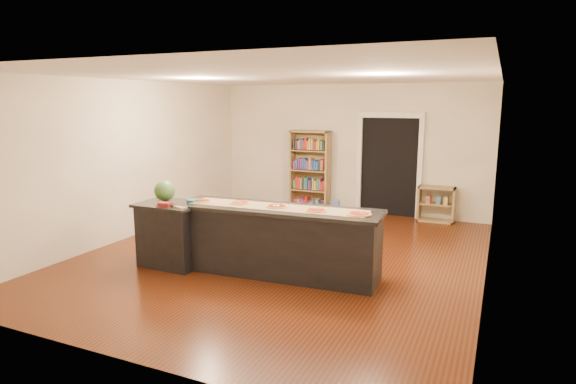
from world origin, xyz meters
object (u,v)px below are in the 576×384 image
at_px(watermelon, 165,191).
at_px(low_shelf, 436,204).
at_px(bookshelf, 310,171).
at_px(side_counter, 172,234).
at_px(kitchen_island, 277,240).
at_px(waste_bin, 335,207).

bearing_deg(watermelon, low_shelf, 51.22).
bearing_deg(bookshelf, watermelon, -98.79).
bearing_deg(side_counter, watermelon, 152.62).
xyz_separation_m(kitchen_island, low_shelf, (1.67, 4.07, -0.13)).
bearing_deg(bookshelf, kitchen_island, -74.75).
bearing_deg(side_counter, kitchen_island, 11.29).
xyz_separation_m(bookshelf, watermelon, (-0.66, -4.27, 0.21)).
relative_size(side_counter, bookshelf, 0.54).
distance_m(kitchen_island, bookshelf, 4.24).
bearing_deg(kitchen_island, bookshelf, 101.64).
height_order(kitchen_island, side_counter, kitchen_island).
bearing_deg(watermelon, waste_bin, 71.48).
relative_size(side_counter, low_shelf, 1.32).
relative_size(kitchen_island, side_counter, 3.07).
relative_size(bookshelf, waste_bin, 5.77).
distance_m(kitchen_island, low_shelf, 4.40).
distance_m(low_shelf, watermelon, 5.53).
xyz_separation_m(bookshelf, low_shelf, (2.78, 0.00, -0.53)).
bearing_deg(kitchen_island, watermelon, -177.09).
height_order(waste_bin, watermelon, watermelon).
bearing_deg(waste_bin, watermelon, -108.52).
height_order(bookshelf, low_shelf, bookshelf).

